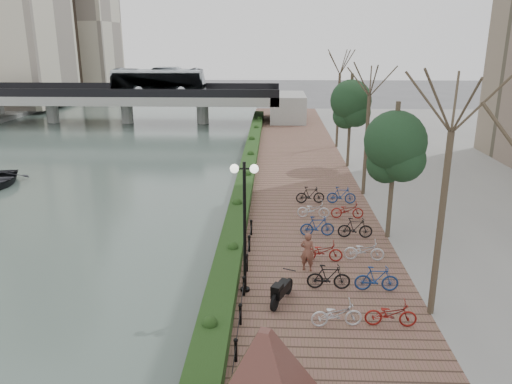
{
  "coord_description": "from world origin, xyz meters",
  "views": [
    {
      "loc": [
        2.46,
        -13.65,
        9.7
      ],
      "look_at": [
        1.55,
        11.24,
        2.0
      ],
      "focal_mm": 35.0,
      "sensor_mm": 36.0,
      "label": 1
    }
  ],
  "objects_px": {
    "lamppost": "(244,200)",
    "boat": "(0,179)",
    "pedestrian": "(307,252)",
    "motorcycle": "(282,289)"
  },
  "relations": [
    {
      "from": "lamppost",
      "to": "pedestrian",
      "type": "bearing_deg",
      "value": 36.73
    },
    {
      "from": "pedestrian",
      "to": "boat",
      "type": "height_order",
      "value": "pedestrian"
    },
    {
      "from": "lamppost",
      "to": "boat",
      "type": "distance_m",
      "value": 23.66
    },
    {
      "from": "lamppost",
      "to": "motorcycle",
      "type": "bearing_deg",
      "value": -29.96
    },
    {
      "from": "pedestrian",
      "to": "boat",
      "type": "distance_m",
      "value": 24.26
    },
    {
      "from": "pedestrian",
      "to": "boat",
      "type": "bearing_deg",
      "value": -18.47
    },
    {
      "from": "lamppost",
      "to": "boat",
      "type": "xyz_separation_m",
      "value": [
        -17.75,
        15.21,
        -3.66
      ]
    },
    {
      "from": "pedestrian",
      "to": "lamppost",
      "type": "bearing_deg",
      "value": 51.76
    },
    {
      "from": "lamppost",
      "to": "boat",
      "type": "height_order",
      "value": "lamppost"
    },
    {
      "from": "lamppost",
      "to": "motorcycle",
      "type": "distance_m",
      "value": 3.5
    }
  ]
}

